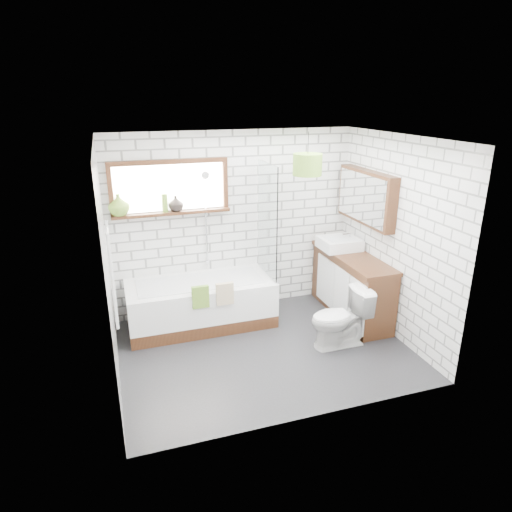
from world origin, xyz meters
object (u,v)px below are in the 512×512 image
object	(u,v)px
bathtub	(201,303)
toilet	(340,318)
vanity	(351,285)
pendant	(307,165)
basin	(339,243)

from	to	relation	value
bathtub	toilet	bearing A→B (deg)	-35.64
vanity	toilet	bearing A→B (deg)	-127.77
pendant	vanity	bearing A→B (deg)	-14.84
vanity	basin	distance (m)	0.60
bathtub	vanity	world-z (taller)	vanity
bathtub	vanity	xyz separation A→B (m)	(2.04, -0.36, 0.13)
pendant	toilet	bearing A→B (deg)	-83.24
toilet	pendant	bearing A→B (deg)	-173.17
vanity	pendant	xyz separation A→B (m)	(-0.65, 0.17, 1.66)
basin	toilet	xyz separation A→B (m)	(-0.49, -1.01, -0.59)
bathtub	pendant	world-z (taller)	pendant
toilet	basin	bearing A→B (deg)	154.28
bathtub	basin	xyz separation A→B (m)	(1.98, -0.06, 0.65)
bathtub	toilet	distance (m)	1.84
bathtub	toilet	world-z (taller)	toilet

